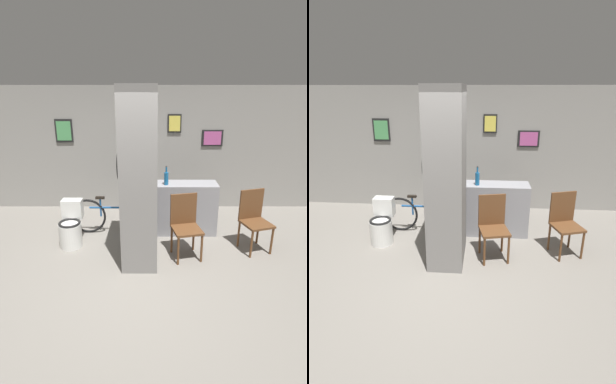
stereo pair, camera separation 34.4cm
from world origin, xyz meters
TOP-DOWN VIEW (x-y plane):
  - ground_plane at (0.00, 0.00)m, footprint 14.00×14.00m
  - wall_back at (0.00, 2.63)m, footprint 8.00×0.09m
  - pillar_center at (0.06, 0.47)m, footprint 0.55×0.95m
  - counter_shelf at (0.69, 1.36)m, footprint 1.42×0.44m
  - toilet at (-1.13, 0.87)m, footprint 0.38×0.54m
  - chair_near_pillar at (0.76, 0.54)m, footprint 0.50×0.50m
  - chair_by_doorway at (1.90, 0.75)m, footprint 0.53×0.53m
  - bicycle at (-0.45, 1.31)m, footprint 1.62×0.42m
  - bottle_tall at (0.49, 1.28)m, footprint 0.08×0.08m

SIDE VIEW (x-z plane):
  - ground_plane at x=0.00m, z-range 0.00..0.00m
  - toilet at x=-1.13m, z-range -0.06..0.69m
  - bicycle at x=-0.45m, z-range -0.01..0.70m
  - counter_shelf at x=0.69m, z-range 0.00..0.94m
  - chair_near_pillar at x=0.76m, z-range 0.05..1.05m
  - chair_by_doorway at x=1.90m, z-range 0.05..1.05m
  - bottle_tall at x=0.49m, z-range 0.90..1.24m
  - pillar_center at x=0.06m, z-range 0.00..2.60m
  - wall_back at x=0.00m, z-range 0.00..2.60m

